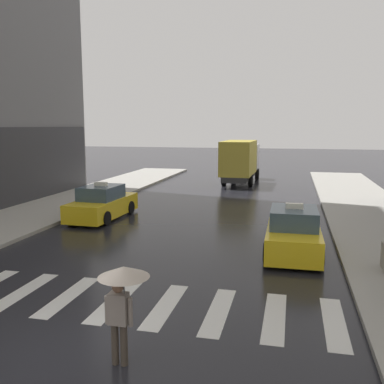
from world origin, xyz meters
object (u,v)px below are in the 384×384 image
(taxi_lead, at_px, (293,233))
(box_truck, at_px, (240,160))
(pedestrian_with_umbrella, at_px, (122,288))
(taxi_second, at_px, (102,204))

(taxi_lead, distance_m, box_truck, 18.43)
(taxi_lead, height_order, pedestrian_with_umbrella, pedestrian_with_umbrella)
(taxi_lead, height_order, taxi_second, same)
(taxi_second, distance_m, pedestrian_with_umbrella, 13.32)
(pedestrian_with_umbrella, bearing_deg, taxi_second, 116.60)
(taxi_second, bearing_deg, pedestrian_with_umbrella, -63.40)
(pedestrian_with_umbrella, bearing_deg, taxi_lead, 69.25)
(taxi_lead, bearing_deg, box_truck, 102.74)
(box_truck, bearing_deg, taxi_lead, -77.26)
(taxi_lead, xyz_separation_m, pedestrian_with_umbrella, (-3.09, -8.17, 0.79))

